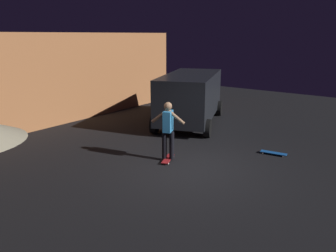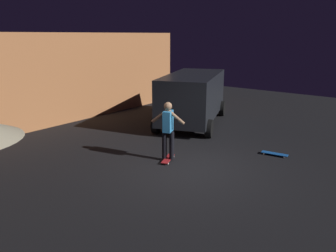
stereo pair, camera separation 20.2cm
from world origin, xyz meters
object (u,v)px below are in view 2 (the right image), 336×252
Objects in this scene: skateboard_ridden at (168,159)px; skater at (168,126)px; parked_van at (193,96)px; skateboard_spare at (275,154)px.

skater is at bearing -82.87° from skateboard_ridden.
parked_van is 6.24× the size of skateboard_ridden.
parked_van reaches higher than skater.
parked_van is 6.22× the size of skateboard_spare.
parked_van is 4.50m from skateboard_ridden.
skater is at bearing 135.78° from skateboard_spare.
skateboard_ridden is 3.27m from skateboard_spare.
parked_van is at bearing 24.95° from skateboard_ridden.
parked_van is 4.36m from skater.
skater reaches higher than skateboard_spare.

